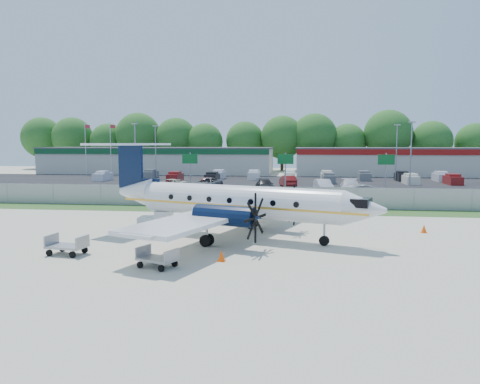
# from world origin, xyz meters

# --- Properties ---
(ground) EXTENTS (170.00, 170.00, 0.00)m
(ground) POSITION_xyz_m (0.00, 0.00, 0.00)
(ground) COLOR beige
(ground) RESTS_ON ground
(grass_verge) EXTENTS (170.00, 4.00, 0.02)m
(grass_verge) POSITION_xyz_m (0.00, 12.00, 0.01)
(grass_verge) COLOR #2D561E
(grass_verge) RESTS_ON ground
(access_road) EXTENTS (170.00, 8.00, 0.02)m
(access_road) POSITION_xyz_m (0.00, 19.00, 0.01)
(access_road) COLOR black
(access_road) RESTS_ON ground
(parking_lot) EXTENTS (170.00, 32.00, 0.02)m
(parking_lot) POSITION_xyz_m (0.00, 40.00, 0.01)
(parking_lot) COLOR black
(parking_lot) RESTS_ON ground
(perimeter_fence) EXTENTS (120.00, 0.06, 1.99)m
(perimeter_fence) POSITION_xyz_m (0.00, 14.00, 1.00)
(perimeter_fence) COLOR gray
(perimeter_fence) RESTS_ON ground
(building_west) EXTENTS (46.40, 12.40, 5.24)m
(building_west) POSITION_xyz_m (-24.00, 61.98, 2.63)
(building_west) COLOR beige
(building_west) RESTS_ON ground
(building_east) EXTENTS (44.40, 12.40, 5.24)m
(building_east) POSITION_xyz_m (26.00, 61.98, 2.63)
(building_east) COLOR beige
(building_east) RESTS_ON ground
(sign_left) EXTENTS (1.80, 0.26, 5.00)m
(sign_left) POSITION_xyz_m (-8.00, 22.91, 3.61)
(sign_left) COLOR gray
(sign_left) RESTS_ON ground
(sign_mid) EXTENTS (1.80, 0.26, 5.00)m
(sign_mid) POSITION_xyz_m (3.00, 22.91, 3.61)
(sign_mid) COLOR gray
(sign_mid) RESTS_ON ground
(sign_right) EXTENTS (1.80, 0.26, 5.00)m
(sign_right) POSITION_xyz_m (14.00, 22.91, 3.61)
(sign_right) COLOR gray
(sign_right) RESTS_ON ground
(flagpole_west) EXTENTS (1.06, 0.12, 10.00)m
(flagpole_west) POSITION_xyz_m (-35.92, 55.00, 5.64)
(flagpole_west) COLOR silver
(flagpole_west) RESTS_ON ground
(flagpole_east) EXTENTS (1.06, 0.12, 10.00)m
(flagpole_east) POSITION_xyz_m (-30.92, 55.00, 5.64)
(flagpole_east) COLOR silver
(flagpole_east) RESTS_ON ground
(light_pole_nw) EXTENTS (0.90, 0.35, 9.09)m
(light_pole_nw) POSITION_xyz_m (-20.00, 38.00, 5.23)
(light_pole_nw) COLOR gray
(light_pole_nw) RESTS_ON ground
(light_pole_ne) EXTENTS (0.90, 0.35, 9.09)m
(light_pole_ne) POSITION_xyz_m (20.00, 38.00, 5.23)
(light_pole_ne) COLOR gray
(light_pole_ne) RESTS_ON ground
(light_pole_sw) EXTENTS (0.90, 0.35, 9.09)m
(light_pole_sw) POSITION_xyz_m (-20.00, 48.00, 5.23)
(light_pole_sw) COLOR gray
(light_pole_sw) RESTS_ON ground
(light_pole_se) EXTENTS (0.90, 0.35, 9.09)m
(light_pole_se) POSITION_xyz_m (20.00, 48.00, 5.23)
(light_pole_se) COLOR gray
(light_pole_se) RESTS_ON ground
(tree_line) EXTENTS (112.00, 6.00, 14.00)m
(tree_line) POSITION_xyz_m (0.00, 74.00, 0.00)
(tree_line) COLOR #225A1A
(tree_line) RESTS_ON ground
(aircraft) EXTENTS (19.85, 19.33, 6.09)m
(aircraft) POSITION_xyz_m (0.33, -0.14, 2.35)
(aircraft) COLOR silver
(aircraft) RESTS_ON ground
(pushback_tug) EXTENTS (2.58, 1.91, 1.35)m
(pushback_tug) POSITION_xyz_m (-5.26, 1.72, 0.65)
(pushback_tug) COLOR silver
(pushback_tug) RESTS_ON ground
(baggage_cart_near) EXTENTS (2.18, 1.77, 0.99)m
(baggage_cart_near) POSITION_xyz_m (-2.29, -8.17, 0.46)
(baggage_cart_near) COLOR gray
(baggage_cart_near) RESTS_ON ground
(baggage_cart_far) EXTENTS (2.20, 1.50, 1.08)m
(baggage_cart_far) POSITION_xyz_m (-8.01, -6.22, 0.50)
(baggage_cart_far) COLOR gray
(baggage_cart_far) RESTS_ON ground
(cone_nose) EXTENTS (0.41, 0.41, 0.58)m
(cone_nose) POSITION_xyz_m (13.09, 2.84, 0.27)
(cone_nose) COLOR #FF5208
(cone_nose) RESTS_ON ground
(cone_port_wing) EXTENTS (0.41, 0.41, 0.59)m
(cone_port_wing) POSITION_xyz_m (0.63, -6.55, 0.28)
(cone_port_wing) COLOR #FF5208
(cone_port_wing) RESTS_ON ground
(cone_starboard_wing) EXTENTS (0.40, 0.40, 0.57)m
(cone_starboard_wing) POSITION_xyz_m (2.56, 11.19, 0.27)
(cone_starboard_wing) COLOR #FF5208
(cone_starboard_wing) RESTS_ON ground
(road_car_west) EXTENTS (4.14, 2.34, 1.33)m
(road_car_west) POSITION_xyz_m (-20.19, 17.34, 0.00)
(road_car_west) COLOR black
(road_car_west) RESTS_ON ground
(road_car_mid) EXTENTS (5.07, 2.05, 1.64)m
(road_car_mid) POSITION_xyz_m (10.95, 21.07, 0.00)
(road_car_mid) COLOR #595B5E
(road_car_mid) RESTS_ON ground
(parked_car_a) EXTENTS (4.11, 5.70, 1.44)m
(parked_car_a) POSITION_xyz_m (-12.00, 28.75, 0.00)
(parked_car_a) COLOR beige
(parked_car_a) RESTS_ON ground
(parked_car_b) EXTENTS (3.85, 6.29, 1.63)m
(parked_car_b) POSITION_xyz_m (-7.44, 29.50, 0.00)
(parked_car_b) COLOR #595B5E
(parked_car_b) RESTS_ON ground
(parked_car_c) EXTENTS (3.04, 5.32, 1.45)m
(parked_car_c) POSITION_xyz_m (0.21, 29.37, 0.00)
(parked_car_c) COLOR black
(parked_car_c) RESTS_ON ground
(parked_car_d) EXTENTS (2.45, 5.07, 1.60)m
(parked_car_d) POSITION_xyz_m (7.54, 28.80, 0.00)
(parked_car_d) COLOR silver
(parked_car_d) RESTS_ON ground
(parked_car_e) EXTENTS (2.72, 6.01, 1.71)m
(parked_car_e) POSITION_xyz_m (10.77, 28.21, 0.00)
(parked_car_e) COLOR silver
(parked_car_e) RESTS_ON ground
(parked_car_f) EXTENTS (1.82, 4.33, 1.46)m
(parked_car_f) POSITION_xyz_m (-8.26, 34.31, 0.00)
(parked_car_f) COLOR maroon
(parked_car_f) RESTS_ON ground
(parked_car_g) EXTENTS (2.71, 5.14, 1.61)m
(parked_car_g) POSITION_xyz_m (2.98, 35.13, 0.00)
(parked_car_g) COLOR maroon
(parked_car_g) RESTS_ON ground
(far_parking_rows) EXTENTS (56.00, 10.00, 1.60)m
(far_parking_rows) POSITION_xyz_m (0.00, 45.00, 0.00)
(far_parking_rows) COLOR gray
(far_parking_rows) RESTS_ON ground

